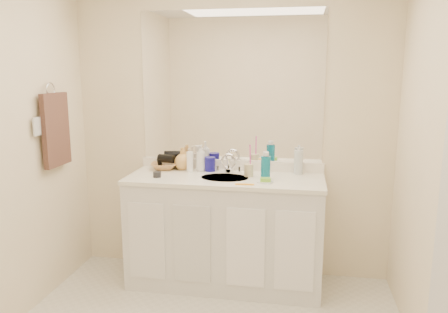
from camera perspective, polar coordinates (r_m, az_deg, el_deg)
wall_back at (r=3.59m, az=0.92°, el=3.34°), size 2.60×0.02×2.40m
wall_front at (r=1.18m, az=-20.55°, el=-14.08°), size 2.60×0.02×2.40m
vanity_cabinet at (r=3.52m, az=0.15°, el=-9.88°), size 1.50×0.55×0.85m
countertop at (r=3.38m, az=0.15°, el=-2.91°), size 1.52×0.57×0.03m
backsplash at (r=3.62m, az=0.86°, el=-1.08°), size 1.52×0.03×0.08m
sink_basin at (r=3.36m, az=0.09°, el=-2.95°), size 0.37×0.37×0.02m
faucet at (r=3.52m, az=0.60°, el=-1.18°), size 0.02×0.02×0.11m
mirror at (r=3.55m, az=0.92°, el=9.10°), size 1.48×0.01×1.20m
blue_mug at (r=3.56m, az=-1.83°, el=-0.99°), size 0.09×0.09×0.12m
tan_cup at (r=3.39m, az=3.25°, el=-1.79°), size 0.08×0.08×0.10m
toothbrush at (r=3.37m, az=3.44°, el=-0.11°), size 0.01×0.04×0.20m
mouthwash_bottle at (r=3.32m, az=5.46°, el=-1.43°), size 0.09×0.09×0.17m
clear_pump_bottle at (r=3.50m, az=9.71°, el=-0.76°), size 0.09×0.09×0.19m
soap_dish at (r=3.21m, az=5.43°, el=-3.36°), size 0.12×0.10×0.01m
green_soap at (r=3.20m, az=5.43°, el=-3.04°), size 0.08×0.06×0.03m
orange_comb at (r=3.15m, az=2.72°, el=-3.64°), size 0.14×0.04×0.01m
dark_jar at (r=3.40m, az=-8.73°, el=-2.33°), size 0.07×0.07×0.04m
extra_white_bottle at (r=3.54m, az=-4.48°, el=-0.70°), size 0.07×0.07×0.17m
soap_bottle_white at (r=3.57m, az=-3.05°, el=-0.19°), size 0.10×0.10×0.21m
soap_bottle_cream at (r=3.63m, az=-4.60°, el=-0.31°), size 0.09×0.09×0.18m
soap_bottle_yellow at (r=3.63m, az=-5.41°, el=-0.27°), size 0.17×0.17×0.18m
wicker_basket at (r=3.67m, az=-7.80°, el=-1.22°), size 0.26×0.26×0.05m
hair_dryer at (r=3.65m, az=-7.53°, el=-0.27°), size 0.15×0.09×0.07m
towel_ring at (r=3.51m, az=-21.73°, el=8.13°), size 0.01×0.11×0.11m
hand_towel at (r=3.52m, az=-21.11°, el=3.27°), size 0.04×0.32×0.55m
switch_plate at (r=3.36m, az=-23.24°, el=3.63°), size 0.01×0.08×0.13m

